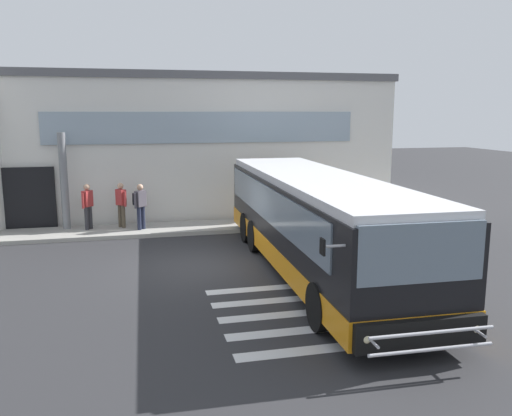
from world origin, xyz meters
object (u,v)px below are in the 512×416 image
(entry_support_column, at_px, (64,181))
(safety_bollard_yellow, at_px, (244,222))
(bus_main_foreground, at_px, (315,225))
(passenger_near_column, at_px, (88,204))
(passenger_by_doorway, at_px, (121,203))
(passenger_at_curb_edge, at_px, (140,203))

(entry_support_column, bearing_deg, safety_bollard_yellow, -15.91)
(bus_main_foreground, height_order, passenger_near_column, bus_main_foreground)
(passenger_by_doorway, bearing_deg, bus_main_foreground, -50.88)
(passenger_at_curb_edge, bearing_deg, safety_bollard_yellow, -16.01)
(passenger_at_curb_edge, relative_size, safety_bollard_yellow, 1.86)
(bus_main_foreground, distance_m, safety_bollard_yellow, 5.11)
(bus_main_foreground, distance_m, passenger_by_doorway, 8.37)
(passenger_near_column, distance_m, passenger_by_doorway, 1.18)
(passenger_near_column, bearing_deg, passenger_at_curb_edge, -13.73)
(entry_support_column, height_order, safety_bollard_yellow, entry_support_column)
(entry_support_column, distance_m, safety_bollard_yellow, 6.73)
(passenger_near_column, distance_m, safety_bollard_yellow, 5.75)
(passenger_near_column, height_order, passenger_by_doorway, same)
(passenger_at_curb_edge, bearing_deg, passenger_by_doorway, 143.39)
(entry_support_column, xyz_separation_m, passenger_near_column, (0.80, -0.30, -0.83))
(passenger_at_curb_edge, distance_m, safety_bollard_yellow, 3.86)
(entry_support_column, distance_m, passenger_by_doorway, 2.17)
(bus_main_foreground, relative_size, safety_bollard_yellow, 13.22)
(passenger_at_curb_edge, bearing_deg, passenger_near_column, 166.27)
(passenger_by_doorway, height_order, safety_bollard_yellow, passenger_by_doorway)
(passenger_at_curb_edge, bearing_deg, bus_main_foreground, -52.45)
(passenger_near_column, xyz_separation_m, passenger_by_doorway, (1.18, 0.05, 0.00))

